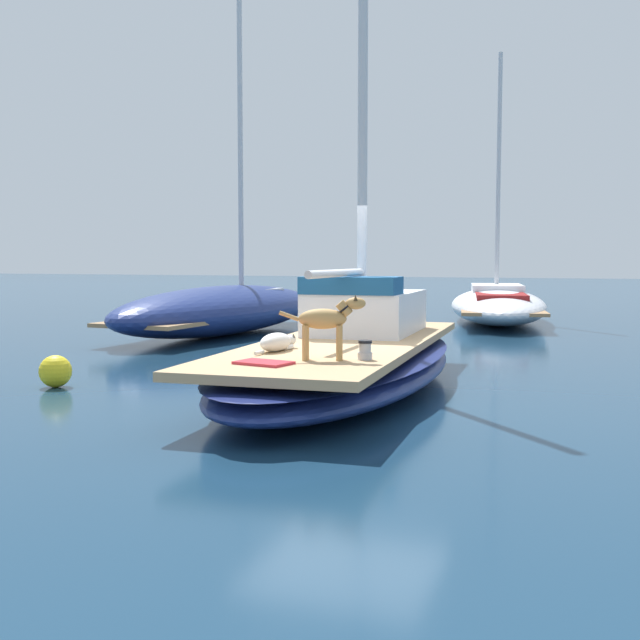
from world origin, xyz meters
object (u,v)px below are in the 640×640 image
Objects in this scene: sailboat_main at (345,365)px; coiled_rope at (280,346)px; dog_tan at (327,321)px; moored_boat_far_astern at (498,304)px; deck_winch at (365,351)px; mooring_buoy at (55,371)px; deck_towel at (264,363)px; moored_boat_port_side at (224,309)px; dog_white at (277,342)px.

coiled_rope reaches higher than sailboat_main.
moored_boat_far_astern is at bearing 89.41° from dog_tan.
deck_winch is 4.64m from mooring_buoy.
sailboat_main is 3.94m from mooring_buoy.
moored_boat_far_astern reaches higher than dog_tan.
moored_boat_far_astern reaches higher than mooring_buoy.
moored_boat_far_astern is (0.65, 14.34, -0.17)m from deck_towel.
moored_boat_far_astern is 13.71m from mooring_buoy.
dog_tan is 4.36× the size of deck_winch.
coiled_rope is at bearing -94.80° from moored_boat_far_astern.
sailboat_main is at bearing -92.72° from moored_boat_far_astern.
moored_boat_port_side is 18.50× the size of mooring_buoy.
mooring_buoy is (-4.57, 0.62, -0.54)m from deck_winch.
sailboat_main is 1.19m from coiled_rope.
mooring_buoy is at bearing 176.15° from dog_white.
deck_winch is at bearing -18.37° from dog_white.
dog_tan reaches higher than coiled_rope.
sailboat_main is 2.00m from deck_winch.
moored_boat_far_astern is at bearing 71.59° from mooring_buoy.
dog_tan is 1.39m from coiled_rope.
sailboat_main is 8.04m from moored_boat_port_side.
dog_tan is (0.42, -1.96, 0.75)m from sailboat_main.
moored_boat_port_side reaches higher than deck_towel.
deck_winch is at bearing 38.43° from deck_towel.
dog_tan is (0.82, -0.57, 0.32)m from dog_white.
dog_white is 1.04× the size of dog_tan.
sailboat_main is at bearing 102.12° from dog_tan.
coiled_rope is 0.74× the size of mooring_buoy.
deck_towel is at bearing -74.19° from dog_white.
moored_boat_port_side reaches higher than dog_tan.
deck_towel is (-0.89, -0.70, -0.08)m from deck_winch.
dog_white is 0.40m from coiled_rope.
dog_tan is 0.84m from deck_towel.
moored_boat_port_side is (-4.58, 7.70, -0.18)m from dog_white.
mooring_buoy is (-3.68, 1.33, -0.46)m from deck_towel.
dog_tan reaches higher than mooring_buoy.
sailboat_main is 1.51m from dog_white.
sailboat_main is at bearing 88.01° from deck_towel.
moored_boat_far_astern is at bearing 91.00° from deck_winch.
coiled_rope is at bearing 106.32° from deck_towel.
deck_towel is at bearing -133.54° from dog_tan.
coiled_rope is 0.04× the size of moored_boat_port_side.
mooring_buoy is at bearing 169.25° from dog_tan.
deck_winch is at bearing -54.50° from moored_boat_port_side.
deck_towel is 0.07× the size of moored_boat_far_astern.
sailboat_main is 34.97× the size of deck_winch.
dog_tan reaches higher than deck_winch.
dog_white is 1.05m from dog_tan.
moored_boat_far_astern is at bearing 87.41° from deck_towel.
dog_white reaches higher than deck_towel.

